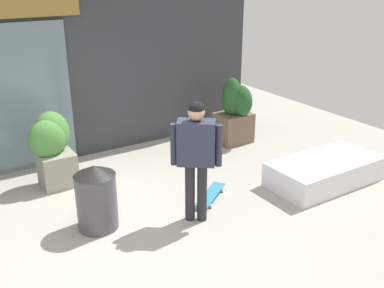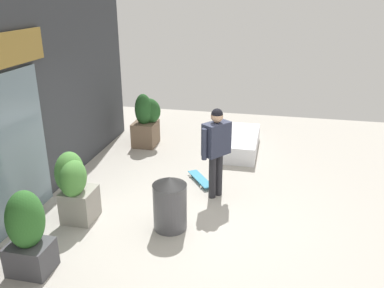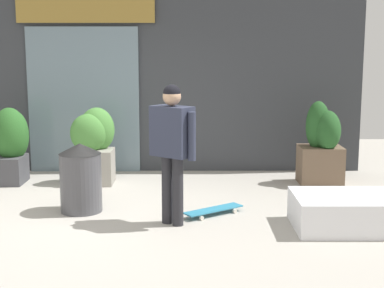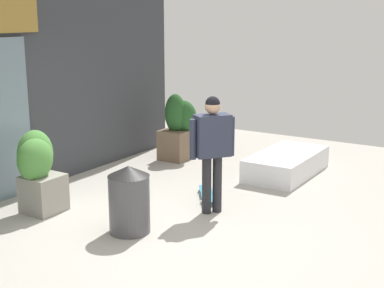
{
  "view_description": "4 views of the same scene",
  "coord_description": "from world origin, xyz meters",
  "px_view_note": "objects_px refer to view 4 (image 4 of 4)",
  "views": [
    {
      "loc": [
        -2.17,
        -4.73,
        3.18
      ],
      "look_at": [
        0.99,
        0.19,
        0.88
      ],
      "focal_mm": 42.21,
      "sensor_mm": 36.0,
      "label": 1
    },
    {
      "loc": [
        -5.71,
        -1.26,
        3.52
      ],
      "look_at": [
        0.99,
        0.19,
        0.88
      ],
      "focal_mm": 37.68,
      "sensor_mm": 36.0,
      "label": 2
    },
    {
      "loc": [
        0.97,
        -6.7,
        2.05
      ],
      "look_at": [
        0.99,
        0.19,
        0.88
      ],
      "focal_mm": 52.71,
      "sensor_mm": 36.0,
      "label": 3
    },
    {
      "loc": [
        -5.56,
        -3.94,
        2.71
      ],
      "look_at": [
        0.99,
        0.19,
        0.88
      ],
      "focal_mm": 51.08,
      "sensor_mm": 36.0,
      "label": 4
    }
  ],
  "objects_px": {
    "skateboard": "(207,194)",
    "planter_box_right": "(179,128)",
    "trash_bin": "(129,199)",
    "planter_box_left": "(38,169)",
    "skateboarder": "(212,142)"
  },
  "relations": [
    {
      "from": "skateboard",
      "to": "planter_box_right",
      "type": "xyz_separation_m",
      "value": [
        1.71,
        1.65,
        0.54
      ]
    },
    {
      "from": "planter_box_right",
      "to": "trash_bin",
      "type": "height_order",
      "value": "planter_box_right"
    },
    {
      "from": "planter_box_right",
      "to": "planter_box_left",
      "type": "bearing_deg",
      "value": 179.26
    },
    {
      "from": "skateboarder",
      "to": "planter_box_left",
      "type": "height_order",
      "value": "skateboarder"
    },
    {
      "from": "planter_box_right",
      "to": "trash_bin",
      "type": "relative_size",
      "value": 1.44
    },
    {
      "from": "skateboard",
      "to": "trash_bin",
      "type": "bearing_deg",
      "value": 139.31
    },
    {
      "from": "skateboarder",
      "to": "skateboard",
      "type": "relative_size",
      "value": 2.14
    },
    {
      "from": "planter_box_right",
      "to": "trash_bin",
      "type": "distance_m",
      "value": 3.7
    },
    {
      "from": "skateboarder",
      "to": "trash_bin",
      "type": "distance_m",
      "value": 1.41
    },
    {
      "from": "skateboard",
      "to": "planter_box_left",
      "type": "xyz_separation_m",
      "value": [
        -1.76,
        1.7,
        0.57
      ]
    },
    {
      "from": "skateboarder",
      "to": "skateboard",
      "type": "bearing_deg",
      "value": -16.1
    },
    {
      "from": "skateboarder",
      "to": "planter_box_right",
      "type": "bearing_deg",
      "value": -10.34
    },
    {
      "from": "skateboard",
      "to": "skateboarder",
      "type": "bearing_deg",
      "value": -178.65
    },
    {
      "from": "skateboarder",
      "to": "planter_box_right",
      "type": "xyz_separation_m",
      "value": [
        2.2,
        2.02,
        -0.41
      ]
    },
    {
      "from": "skateboard",
      "to": "planter_box_left",
      "type": "relative_size",
      "value": 0.67
    }
  ]
}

